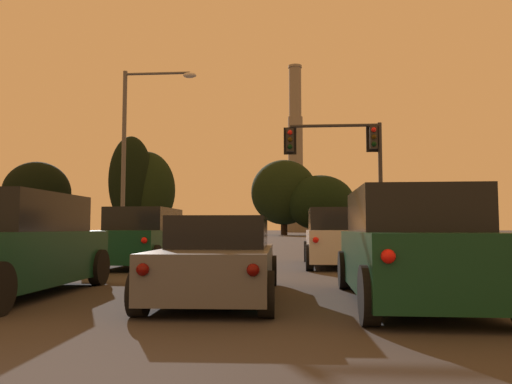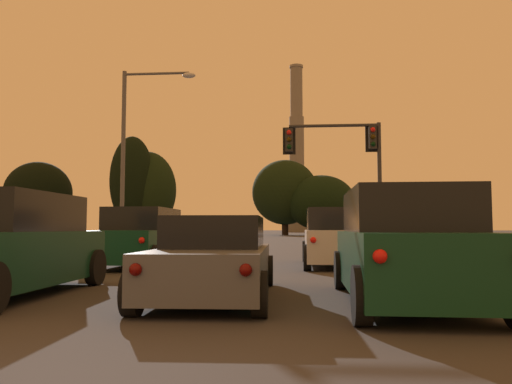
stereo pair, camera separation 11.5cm
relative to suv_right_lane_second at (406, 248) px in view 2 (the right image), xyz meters
name	(u,v)px [view 2 (the right image)]	position (x,y,z in m)	size (l,w,h in m)	color
suv_right_lane_second	(406,248)	(0.00, 0.00, 0.00)	(2.19, 4.94, 1.86)	#0F3823
sedan_center_lane_second	(215,259)	(-3.23, 0.47, -0.23)	(2.10, 4.75, 1.43)	#4C4F54
suv_right_lane_front	(335,238)	(-0.52, 8.08, 0.00)	(2.13, 4.92, 1.86)	silver
suv_left_lane_second	(4,246)	(-7.00, 0.26, 0.00)	(2.19, 4.94, 1.86)	#0F3823
suv_left_lane_front	(142,238)	(-6.70, 7.31, 0.00)	(2.13, 4.92, 1.86)	#0F3823
traffic_light_overhead_right	(347,155)	(0.52, 14.08, 3.61)	(4.50, 0.50, 5.94)	#2D2D30
street_lamp	(135,140)	(-9.38, 14.48, 4.48)	(3.55, 0.36, 8.72)	#56565B
smokestack	(297,166)	(-1.44, 142.52, 19.20)	(8.28, 8.28, 51.25)	slate
treeline_far_right	(38,193)	(-47.52, 76.72, 6.56)	(11.77, 10.60, 13.06)	black
treeline_far_left	(132,180)	(-29.57, 73.96, 8.48)	(7.43, 6.68, 16.89)	black
treeline_left_mid	(285,192)	(-3.74, 81.35, 6.79)	(11.86, 10.68, 13.55)	black
treeline_center_right	(147,191)	(-27.59, 76.41, 6.88)	(10.04, 9.03, 14.60)	black
treeline_center_left	(321,203)	(2.61, 78.89, 4.73)	(11.92, 10.73, 10.46)	black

